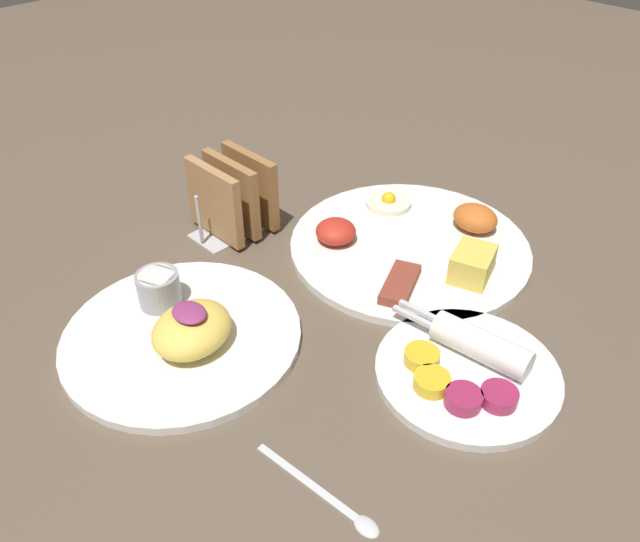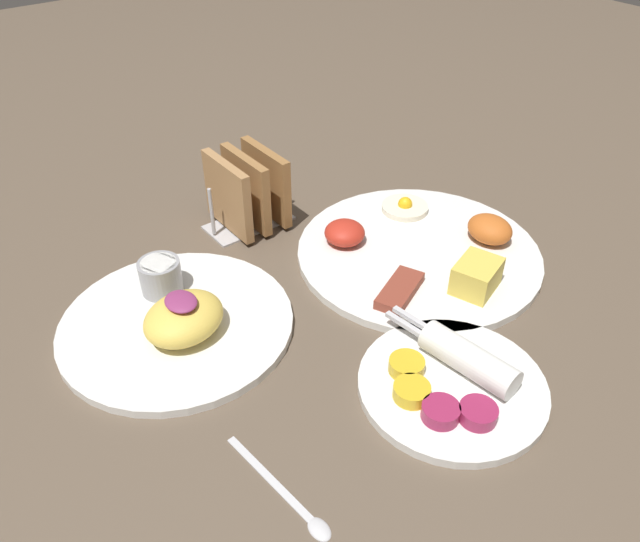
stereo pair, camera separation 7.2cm
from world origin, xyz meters
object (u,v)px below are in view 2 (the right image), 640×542
Objects in this scene: plate_breakfast at (422,250)px; plate_condiments at (453,381)px; toast_rack at (247,193)px; plate_foreground at (177,317)px.

plate_condiments is at bearing -37.39° from plate_breakfast.
plate_breakfast is 0.24m from toast_rack.
plate_foreground is (-0.07, -0.31, 0.00)m from plate_breakfast.
plate_condiments is 0.30m from plate_foreground.
toast_rack is at bearing -146.50° from plate_breakfast.
toast_rack is (-0.38, 0.00, 0.04)m from plate_condiments.
plate_breakfast is 1.56× the size of plate_condiments.
plate_breakfast is at bearing 33.50° from toast_rack.
plate_condiments is (0.18, -0.14, 0.00)m from plate_breakfast.
plate_foreground is at bearing -145.01° from plate_condiments.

